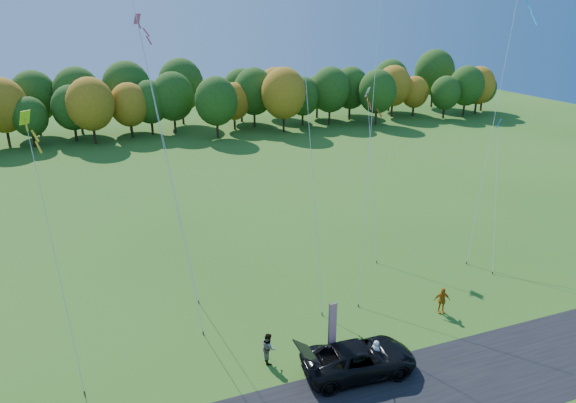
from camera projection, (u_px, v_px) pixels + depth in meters
name	position (u px, v px, depth m)	size (l,w,h in m)	color
ground	(327.00, 359.00, 27.64)	(160.00, 160.00, 0.00)	#295F19
tree_line	(171.00, 137.00, 75.82)	(116.00, 12.00, 10.00)	#1E4711
black_suv	(359.00, 359.00, 26.40)	(2.75, 5.95, 1.65)	black
person_tailgate_a	(376.00, 354.00, 26.74)	(0.61, 0.40, 1.67)	white
person_tailgate_b	(268.00, 348.00, 27.22)	(0.83, 0.65, 1.71)	gray
person_east	(442.00, 300.00, 31.64)	(1.01, 0.42, 1.72)	#C06B12
feather_flag	(332.00, 328.00, 26.38)	(0.51, 0.14, 3.84)	#999999
kite_delta_blue	(144.00, 51.00, 28.82)	(4.04, 12.08, 31.61)	#4C3F33
kite_parafoil_orange	(373.00, 104.00, 34.26)	(8.37, 11.34, 23.87)	#4C3F33
kite_delta_red	(308.00, 105.00, 32.37)	(3.46, 11.23, 24.53)	#4C3F33
kite_parafoil_rainbow	(494.00, 122.00, 38.16)	(8.30, 6.29, 20.05)	#4C3F33
kite_diamond_yellow	(54.00, 252.00, 24.91)	(1.64, 5.73, 13.49)	#4C3F33
kite_diamond_white	(372.00, 173.00, 39.10)	(2.50, 6.67, 12.35)	#4C3F33
kite_diamond_pink	(168.00, 161.00, 32.35)	(2.13, 6.71, 17.80)	#4C3F33
kite_diamond_blue_low	(496.00, 195.00, 37.73)	(4.12, 5.80, 10.24)	#4C3F33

